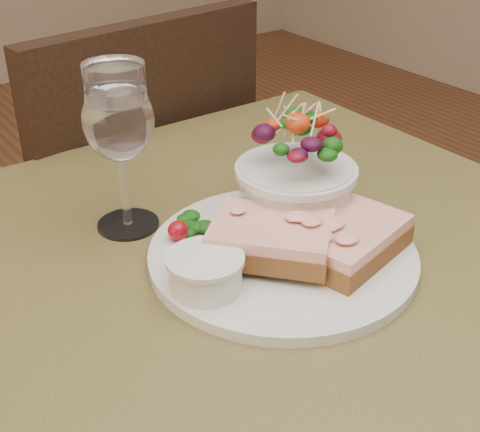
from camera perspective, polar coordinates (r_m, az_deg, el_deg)
cafe_table at (r=0.74m, az=1.53°, el=-11.48°), size 0.80×0.80×0.75m
chair_far at (r=1.42m, az=-10.47°, el=-7.24°), size 0.47×0.47×0.90m
dinner_plate at (r=0.70m, az=3.64°, el=-3.29°), size 0.28×0.28×0.01m
sandwich_front at (r=0.69m, az=8.89°, el=-1.86°), size 0.14×0.12×0.03m
sandwich_back at (r=0.67m, az=2.68°, el=-1.85°), size 0.15×0.15×0.03m
ramekin at (r=0.63m, az=-2.98°, el=-4.68°), size 0.07×0.07×0.04m
salad_bowl at (r=0.73m, az=4.83°, el=4.13°), size 0.13×0.13×0.13m
garnish at (r=0.72m, az=-4.92°, el=-1.03°), size 0.05×0.04×0.02m
wine_glass at (r=0.72m, az=-10.31°, el=7.67°), size 0.08×0.08×0.18m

